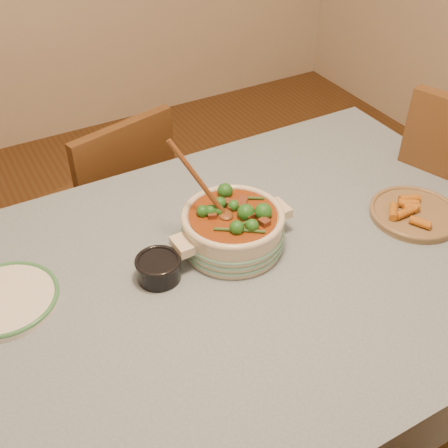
% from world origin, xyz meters
% --- Properties ---
extents(floor, '(4.50, 4.50, 0.00)m').
position_xyz_m(floor, '(0.00, 0.00, 0.00)').
color(floor, '#4F2D16').
rests_on(floor, ground).
extents(dining_table, '(1.68, 1.08, 0.76)m').
position_xyz_m(dining_table, '(0.00, 0.00, 0.66)').
color(dining_table, brown).
rests_on(dining_table, floor).
extents(stew_casserole, '(0.33, 0.27, 0.31)m').
position_xyz_m(stew_casserole, '(0.05, 0.08, 0.82)').
color(stew_casserole, beige).
rests_on(stew_casserole, dining_table).
extents(white_plate, '(0.32, 0.32, 0.02)m').
position_xyz_m(white_plate, '(-0.51, 0.16, 0.77)').
color(white_plate, white).
rests_on(white_plate, dining_table).
extents(condiment_bowl, '(0.14, 0.14, 0.06)m').
position_xyz_m(condiment_bowl, '(-0.16, 0.07, 0.79)').
color(condiment_bowl, black).
rests_on(condiment_bowl, dining_table).
extents(fried_plate, '(0.25, 0.25, 0.04)m').
position_xyz_m(fried_plate, '(0.55, -0.06, 0.77)').
color(fried_plate, '#7E6346').
rests_on(fried_plate, dining_table).
extents(chair_far, '(0.47, 0.47, 0.84)m').
position_xyz_m(chair_far, '(-0.04, 0.79, 0.47)').
color(chair_far, brown).
rests_on(chair_far, floor).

